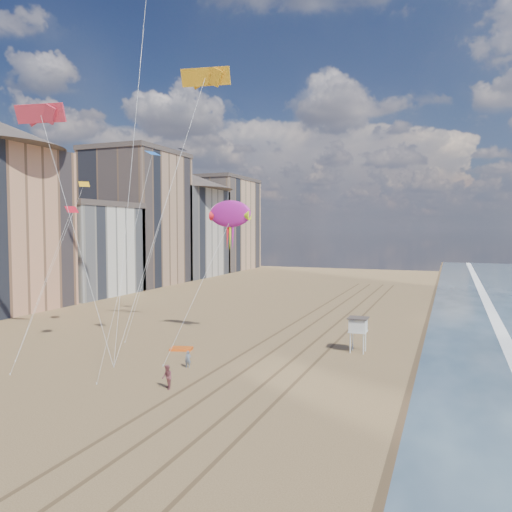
{
  "coord_description": "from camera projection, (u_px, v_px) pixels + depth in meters",
  "views": [
    {
      "loc": [
        17.48,
        -19.53,
        12.27
      ],
      "look_at": [
        -0.37,
        26.0,
        9.5
      ],
      "focal_mm": 35.0,
      "sensor_mm": 36.0,
      "label": 1
    }
  ],
  "objects": [
    {
      "name": "wet_sand",
      "position": [
        464.0,
        338.0,
        55.47
      ],
      "size": [
        260.0,
        260.0,
        0.0
      ],
      "primitive_type": "plane",
      "color": "#42301E",
      "rests_on": "ground"
    },
    {
      "name": "tracks",
      "position": [
        296.0,
        345.0,
        52.17
      ],
      "size": [
        7.68,
        120.0,
        0.01
      ],
      "color": "brown",
      "rests_on": "ground"
    },
    {
      "name": "buildings",
      "position": [
        120.0,
        222.0,
        102.08
      ],
      "size": [
        34.72,
        131.35,
        29.0
      ],
      "color": "#C6B284",
      "rests_on": "ground"
    },
    {
      "name": "kite_flyer_b",
      "position": [
        167.0,
        377.0,
        37.86
      ],
      "size": [
        1.13,
        1.14,
        1.86
      ],
      "primitive_type": "imported",
      "rotation": [
        0.0,
        0.0,
        -0.81
      ],
      "color": "brown",
      "rests_on": "ground"
    },
    {
      "name": "foam",
      "position": [
        506.0,
        341.0,
        53.94
      ],
      "size": [
        260.0,
        260.0,
        0.0
      ],
      "primitive_type": "plane",
      "color": "white",
      "rests_on": "ground"
    },
    {
      "name": "parafoils",
      "position": [
        133.0,
        45.0,
        50.92
      ],
      "size": [
        19.07,
        10.18,
        20.1
      ],
      "color": "black",
      "rests_on": "ground"
    },
    {
      "name": "lifeguard_stand",
      "position": [
        358.0,
        325.0,
        49.05
      ],
      "size": [
        1.92,
        1.92,
        3.46
      ],
      "color": "silver",
      "rests_on": "ground"
    },
    {
      "name": "grounded_kite",
      "position": [
        181.0,
        349.0,
        50.07
      ],
      "size": [
        2.43,
        1.88,
        0.24
      ],
      "primitive_type": "cube",
      "rotation": [
        0.0,
        0.0,
        0.27
      ],
      "color": "#E95613",
      "rests_on": "ground"
    },
    {
      "name": "show_kite",
      "position": [
        230.0,
        214.0,
        54.04
      ],
      "size": [
        4.69,
        6.51,
        17.56
      ],
      "color": "#A8198A",
      "rests_on": "ground"
    },
    {
      "name": "kite_flyer_a",
      "position": [
        188.0,
        359.0,
        43.72
      ],
      "size": [
        0.63,
        0.51,
        1.49
      ],
      "primitive_type": "imported",
      "rotation": [
        0.0,
        0.0,
        0.32
      ],
      "color": "slate",
      "rests_on": "ground"
    },
    {
      "name": "ground",
      "position": [
        75.0,
        470.0,
        25.22
      ],
      "size": [
        260.0,
        260.0,
        0.0
      ],
      "primitive_type": "plane",
      "color": "brown",
      "rests_on": "ground"
    },
    {
      "name": "small_kites",
      "position": [
        118.0,
        175.0,
        51.91
      ],
      "size": [
        12.98,
        16.84,
        8.3
      ],
      "color": "black",
      "rests_on": "ground"
    }
  ]
}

